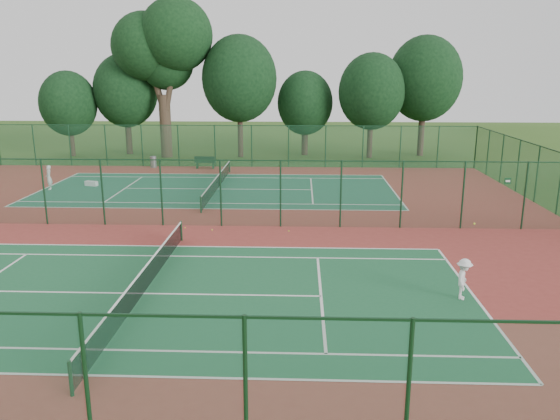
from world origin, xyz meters
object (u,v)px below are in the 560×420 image
object	(u,v)px
trash_bin	(153,162)
player_near	(464,279)
kit_bag	(91,183)
big_tree	(163,45)
bench	(205,162)
player_far	(49,177)

from	to	relation	value
trash_bin	player_near	bearing A→B (deg)	-55.68
kit_bag	big_tree	size ratio (longest dim) A/B	0.06
bench	kit_bag	size ratio (longest dim) A/B	1.91
player_near	bench	distance (m)	29.36
trash_bin	bench	distance (m)	4.42
player_far	big_tree	bearing A→B (deg)	139.52
player_near	player_far	size ratio (longest dim) A/B	0.90
player_far	kit_bag	world-z (taller)	player_far
player_far	big_tree	size ratio (longest dim) A/B	0.12
player_far	kit_bag	distance (m)	2.78
big_tree	player_near	bearing A→B (deg)	-60.67
player_near	trash_bin	size ratio (longest dim) A/B	1.59
big_tree	trash_bin	bearing A→B (deg)	-88.51
trash_bin	bench	bearing A→B (deg)	-5.26
bench	big_tree	bearing A→B (deg)	127.65
trash_bin	kit_bag	bearing A→B (deg)	-107.48
player_near	player_far	xyz separation A→B (m)	(-22.77, 17.47, 0.08)
player_near	kit_bag	world-z (taller)	player_near
player_near	player_far	distance (m)	28.70
bench	big_tree	xyz separation A→B (m)	(-4.55, 6.36, 9.49)
bench	kit_bag	xyz separation A→B (m)	(-6.79, -7.20, -0.37)
kit_bag	bench	bearing A→B (deg)	61.88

